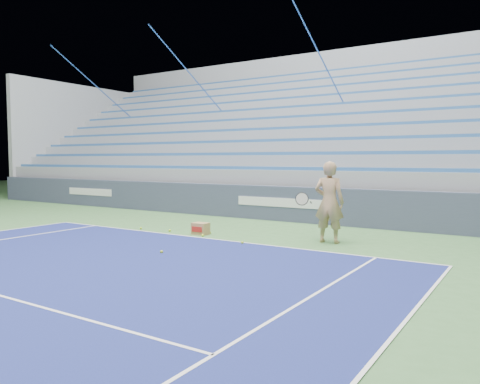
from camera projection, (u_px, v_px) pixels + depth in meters
sponsor_barrier at (284, 204)px, 14.77m from camera, size 30.00×0.32×1.10m
bleachers at (347, 150)px, 19.45m from camera, size 31.00×9.15×7.30m
tennis_player at (329, 202)px, 10.87m from camera, size 0.98×0.88×1.91m
ball_box at (200, 229)px, 12.14m from camera, size 0.41×0.32×0.31m
tennis_ball_0 at (170, 231)px, 12.60m from camera, size 0.07×0.07×0.07m
tennis_ball_1 at (203, 235)px, 11.80m from camera, size 0.07×0.07×0.07m
tennis_ball_2 at (141, 228)px, 13.02m from camera, size 0.07×0.07×0.07m
tennis_ball_3 at (162, 252)px, 9.69m from camera, size 0.07×0.07×0.07m
tennis_ball_4 at (242, 243)px, 10.78m from camera, size 0.07×0.07×0.07m
tennis_ball_5 at (210, 233)px, 12.23m from camera, size 0.07×0.07×0.07m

